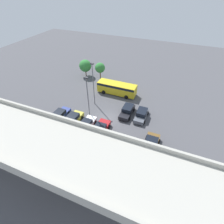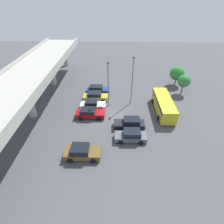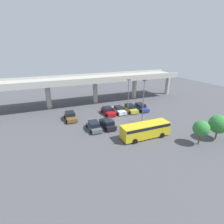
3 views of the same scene
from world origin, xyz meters
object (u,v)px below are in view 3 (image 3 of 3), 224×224
at_px(lamp_post_near_aisle, 143,99).
at_px(tree_front_centre, 219,124).
at_px(parked_car_4, 119,110).
at_px(lamp_post_mid_lot, 128,95).
at_px(parked_car_0, 70,116).
at_px(tree_front_left, 201,128).
at_px(parked_car_3, 108,111).
at_px(parked_car_6, 141,107).
at_px(parked_car_2, 108,124).
at_px(parked_car_5, 130,108).
at_px(parked_car_1, 94,126).
at_px(shuttle_bus, 145,129).

height_order(lamp_post_near_aisle, tree_front_centre, lamp_post_near_aisle).
relative_size(parked_car_4, lamp_post_mid_lot, 0.55).
xyz_separation_m(parked_car_0, tree_front_left, (16.99, -17.77, 2.00)).
xyz_separation_m(lamp_post_near_aisle, tree_front_left, (3.81, -10.67, -2.29)).
xyz_separation_m(parked_car_3, parked_car_6, (8.42, -0.53, -0.00)).
bearing_deg(lamp_post_near_aisle, parked_car_2, 174.74).
relative_size(parked_car_0, lamp_post_mid_lot, 0.55).
xyz_separation_m(parked_car_3, tree_front_left, (8.43, -17.83, 2.05)).
bearing_deg(parked_car_5, parked_car_3, -93.86).
distance_m(parked_car_4, parked_car_5, 2.89).
xyz_separation_m(parked_car_2, tree_front_centre, (15.10, -11.15, 1.95)).
xyz_separation_m(parked_car_1, lamp_post_near_aisle, (9.98, -0.68, 4.31)).
relative_size(parked_car_6, tree_front_left, 1.15).
relative_size(parked_car_2, parked_car_3, 0.98).
xyz_separation_m(parked_car_6, lamp_post_mid_lot, (-4.90, -2.45, 4.07)).
bearing_deg(parked_car_5, lamp_post_near_aisle, -7.53).
xyz_separation_m(parked_car_3, parked_car_5, (5.52, -0.37, 0.05)).
bearing_deg(shuttle_bus, parked_car_4, -93.56).
relative_size(parked_car_1, parked_car_2, 0.95).
height_order(parked_car_3, parked_car_5, parked_car_5).
xyz_separation_m(parked_car_4, tree_front_centre, (9.85, -17.45, 2.00)).
relative_size(parked_car_0, parked_car_3, 0.95).
distance_m(shuttle_bus, tree_front_left, 8.52).
bearing_deg(lamp_post_mid_lot, parked_car_5, 52.54).
height_order(parked_car_6, tree_front_left, tree_front_left).
distance_m(parked_car_3, tree_front_left, 19.83).
relative_size(parked_car_5, lamp_post_mid_lot, 0.57).
relative_size(shuttle_bus, lamp_post_mid_lot, 1.03).
bearing_deg(parked_car_1, parked_car_4, -51.86).
relative_size(shuttle_bus, tree_front_centre, 2.00).
bearing_deg(lamp_post_near_aisle, parked_car_5, 82.47).
relative_size(parked_car_1, parked_car_3, 0.94).
distance_m(parked_car_0, parked_car_5, 14.08).
distance_m(parked_car_3, parked_car_6, 8.44).
distance_m(parked_car_2, lamp_post_near_aisle, 8.44).
height_order(parked_car_2, parked_car_3, parked_car_2).
bearing_deg(parked_car_0, parked_car_1, 26.48).
bearing_deg(lamp_post_mid_lot, parked_car_4, 107.54).
bearing_deg(tree_front_left, parked_car_3, 115.31).
bearing_deg(parked_car_2, tree_front_centre, -126.45).
relative_size(parked_car_3, parked_car_6, 1.02).
bearing_deg(parked_car_4, tree_front_left, 18.18).
xyz_separation_m(parked_car_1, parked_car_3, (5.36, 6.48, -0.02)).
height_order(lamp_post_near_aisle, tree_front_left, lamp_post_near_aisle).
distance_m(parked_car_0, lamp_post_near_aisle, 15.57).
relative_size(parked_car_3, tree_front_left, 1.18).
bearing_deg(parked_car_3, parked_car_6, 86.41).
bearing_deg(lamp_post_mid_lot, shuttle_bus, -99.78).
xyz_separation_m(lamp_post_near_aisle, lamp_post_mid_lot, (-1.10, 4.18, -0.27)).
xyz_separation_m(parked_car_1, parked_car_6, (13.78, 5.95, -0.02)).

